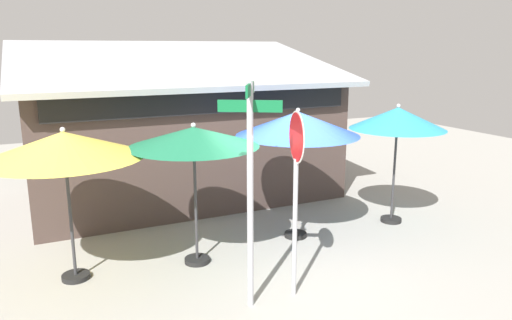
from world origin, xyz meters
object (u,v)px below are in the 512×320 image
(patio_umbrella_teal_far_right, at_px, (398,119))
(street_sign_post, at_px, (250,175))
(patio_umbrella_mustard_left, at_px, (64,146))
(patio_umbrella_royal_blue_right, at_px, (298,124))
(stop_sign, at_px, (296,171))
(patio_umbrella_forest_green_center, at_px, (194,138))

(patio_umbrella_teal_far_right, bearing_deg, street_sign_post, -156.07)
(patio_umbrella_teal_far_right, bearing_deg, patio_umbrella_mustard_left, 179.21)
(patio_umbrella_mustard_left, bearing_deg, patio_umbrella_royal_blue_right, 0.61)
(stop_sign, height_order, patio_umbrella_mustard_left, stop_sign)
(patio_umbrella_mustard_left, bearing_deg, stop_sign, -33.55)
(patio_umbrella_mustard_left, xyz_separation_m, patio_umbrella_royal_blue_right, (4.11, 0.04, 0.05))
(stop_sign, xyz_separation_m, patio_umbrella_royal_blue_right, (1.17, 1.99, 0.31))
(patio_umbrella_royal_blue_right, bearing_deg, patio_umbrella_mustard_left, -179.39)
(patio_umbrella_royal_blue_right, bearing_deg, stop_sign, -120.56)
(stop_sign, relative_size, patio_umbrella_teal_far_right, 1.10)
(street_sign_post, bearing_deg, patio_umbrella_teal_far_right, 23.93)
(patio_umbrella_mustard_left, relative_size, patio_umbrella_teal_far_right, 0.98)
(street_sign_post, bearing_deg, patio_umbrella_forest_green_center, 98.22)
(street_sign_post, distance_m, patio_umbrella_royal_blue_right, 2.75)
(street_sign_post, height_order, patio_umbrella_royal_blue_right, street_sign_post)
(stop_sign, relative_size, patio_umbrella_royal_blue_right, 1.09)
(patio_umbrella_forest_green_center, xyz_separation_m, patio_umbrella_teal_far_right, (4.42, 0.16, 0.02))
(street_sign_post, xyz_separation_m, stop_sign, (0.72, -0.01, -0.02))
(stop_sign, bearing_deg, street_sign_post, 179.57)
(street_sign_post, height_order, patio_umbrella_forest_green_center, street_sign_post)
(patio_umbrella_forest_green_center, bearing_deg, street_sign_post, -81.78)
(patio_umbrella_forest_green_center, distance_m, patio_umbrella_royal_blue_right, 2.15)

